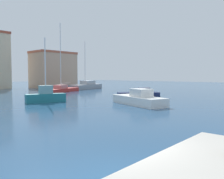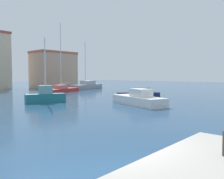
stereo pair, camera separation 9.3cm
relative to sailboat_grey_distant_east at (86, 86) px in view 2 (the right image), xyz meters
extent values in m
plane|color=navy|center=(-13.40, -13.07, -0.64)|extent=(160.00, 160.00, 0.00)
cube|color=gray|center=(-0.15, -0.03, -0.16)|extent=(9.06, 4.83, 0.97)
cube|color=#ADB0B5|center=(0.81, 0.19, 0.71)|extent=(3.44, 2.57, 0.77)
cylinder|color=silver|center=(-0.15, -0.03, 4.75)|extent=(0.12, 0.12, 8.85)
cube|color=#19234C|center=(-6.46, -18.14, -0.36)|extent=(5.42, 5.11, 0.55)
cube|color=slate|center=(-5.86, -18.68, 0.25)|extent=(1.86, 1.84, 0.67)
cube|color=#1E707A|center=(-19.20, -15.19, -0.17)|extent=(4.26, 2.32, 0.93)
cube|color=#6B9CA2|center=(-19.18, -15.19, 0.74)|extent=(1.53, 1.08, 0.89)
cylinder|color=silver|center=(-19.20, -15.19, 3.25)|extent=(0.12, 0.12, 5.91)
cube|color=white|center=(-14.13, -23.65, -0.22)|extent=(4.05, 6.84, 0.83)
cube|color=silver|center=(-14.28, -24.10, 0.57)|extent=(2.03, 2.28, 0.76)
cube|color=#B22823|center=(-8.66, -3.36, -0.34)|extent=(8.46, 4.73, 0.60)
cube|color=#C4716E|center=(-8.67, -3.36, 0.27)|extent=(2.44, 2.13, 0.63)
cylinder|color=silver|center=(-8.66, -3.36, 5.55)|extent=(0.12, 0.12, 11.20)
cylinder|color=silver|center=(-7.27, -2.88, 0.86)|extent=(2.74, 1.00, 0.08)
cube|color=tan|center=(-0.80, 10.41, 3.29)|extent=(9.41, 6.29, 7.86)
cube|color=#B25B42|center=(-0.80, 10.41, 7.47)|extent=(9.59, 6.41, 0.50)
camera|label=1|loc=(-33.21, -37.29, 2.29)|focal=38.05mm
camera|label=2|loc=(-33.14, -37.35, 2.29)|focal=38.05mm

